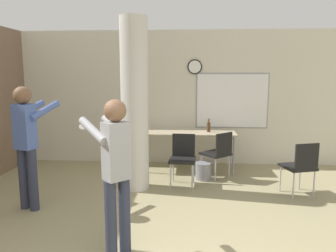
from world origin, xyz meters
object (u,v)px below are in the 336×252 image
(bottle_on_table, at_px, (209,127))
(chair_mid_room, at_px, (301,164))
(person_watching_back, at_px, (27,138))
(chair_table_front, at_px, (183,156))
(folding_table, at_px, (188,135))
(person_playing_front, at_px, (115,166))
(chair_table_right, at_px, (218,151))

(bottle_on_table, distance_m, chair_mid_room, 1.96)
(chair_mid_room, xyz_separation_m, person_watching_back, (-3.99, -0.75, 0.51))
(bottle_on_table, xyz_separation_m, chair_mid_room, (1.36, -1.36, -0.36))
(chair_mid_room, bearing_deg, chair_table_front, 166.71)
(chair_mid_room, height_order, person_watching_back, person_watching_back)
(bottle_on_table, distance_m, person_watching_back, 3.38)
(person_watching_back, bearing_deg, chair_table_front, 28.87)
(person_watching_back, bearing_deg, folding_table, 42.99)
(person_playing_front, bearing_deg, folding_table, 77.09)
(chair_table_right, bearing_deg, chair_table_front, -150.40)
(bottle_on_table, xyz_separation_m, person_watching_back, (-2.63, -2.11, 0.15))
(folding_table, relative_size, bottle_on_table, 7.11)
(bottle_on_table, distance_m, chair_table_front, 1.11)
(folding_table, relative_size, chair_table_front, 2.17)
(chair_table_right, xyz_separation_m, person_playing_front, (-1.29, -2.65, 0.47))
(folding_table, relative_size, chair_table_right, 2.17)
(chair_table_front, relative_size, person_playing_front, 0.52)
(chair_table_right, relative_size, person_playing_front, 0.52)
(folding_table, distance_m, bottle_on_table, 0.45)
(bottle_on_table, bearing_deg, folding_table, -174.31)
(folding_table, bearing_deg, chair_mid_room, -36.71)
(bottle_on_table, distance_m, person_playing_front, 3.41)
(chair_table_right, height_order, person_playing_front, person_playing_front)
(chair_mid_room, bearing_deg, person_playing_front, -143.43)
(chair_table_right, bearing_deg, person_watching_back, -150.96)
(bottle_on_table, relative_size, person_watching_back, 0.15)
(bottle_on_table, height_order, chair_mid_room, bottle_on_table)
(person_playing_front, bearing_deg, chair_table_right, 64.00)
(chair_table_front, height_order, chair_table_right, same)
(chair_table_right, relative_size, person_watching_back, 0.50)
(folding_table, distance_m, chair_mid_room, 2.22)
(person_playing_front, bearing_deg, bottle_on_table, 70.43)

